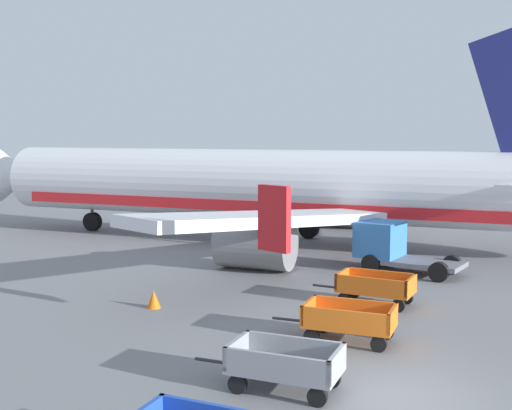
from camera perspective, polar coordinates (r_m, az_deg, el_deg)
name	(u,v)px	position (r m, az deg, el deg)	size (l,w,h in m)	color
ground_plane	(400,396)	(15.27, 12.67, -16.29)	(220.00, 220.00, 0.00)	slate
airplane	(271,186)	(34.15, 1.32, 1.69)	(34.49, 28.65, 11.34)	silver
baggage_cart_third_in_row	(285,365)	(15.05, 2.56, -14.02)	(3.46, 2.44, 1.07)	gray
baggage_cart_fourth_in_row	(349,321)	(18.51, 8.27, -10.15)	(3.48, 2.42, 1.07)	orange
baggage_cart_far_end	(375,287)	(22.49, 10.57, -7.22)	(3.36, 2.59, 1.07)	orange
service_truck_beside_carts	(391,246)	(27.90, 11.89, -3.55)	(4.55, 4.31, 2.10)	slate
traffic_cone_near_plane	(154,299)	(22.04, -9.08, -8.27)	(0.46, 0.46, 0.60)	orange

